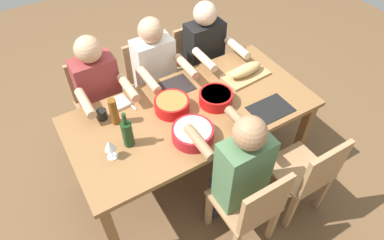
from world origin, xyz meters
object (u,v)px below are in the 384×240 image
Objects in this scene: dining_table at (192,117)px; wine_glass at (110,146)px; diner_far_right at (206,55)px; chair_near_right at (308,174)px; chair_far_left at (98,99)px; wine_bottle at (127,133)px; diner_far_center at (157,72)px; bread_loaf at (246,70)px; cup_far_left at (102,114)px; diner_near_center at (239,169)px; diner_far_left at (100,93)px; napkin_stack at (119,103)px; serving_bowl_pasta at (193,133)px; cutting_board at (245,75)px; chair_near_center at (252,206)px; serving_bowl_fruit at (172,104)px; chair_far_right at (196,63)px; serving_bowl_greens at (216,97)px; beer_bottle at (114,112)px; chair_far_center at (150,80)px.

wine_glass is at bearing -170.86° from dining_table.
diner_far_right reaches higher than chair_near_right.
wine_bottle is (-0.02, -0.85, 0.37)m from chair_far_left.
bread_loaf is (0.60, -0.48, 0.11)m from diner_far_center.
cup_far_left is (0.07, 0.38, -0.08)m from wine_glass.
diner_far_right and diner_near_center have the same top height.
chair_near_right is at bearing -19.50° from diner_near_center.
napkin_stack is at bearing -74.83° from diner_far_left.
diner_far_right is at bearing 90.00° from chair_near_right.
serving_bowl_pasta is 1.77× the size of wine_glass.
serving_bowl_pasta is 0.92× the size of bread_loaf.
cutting_board reaches higher than dining_table.
chair_near_center reaches higher than napkin_stack.
wine_bottle is (-1.06, 0.72, 0.37)m from chair_near_right.
diner_far_right is 4.08× the size of serving_bowl_pasta.
chair_near_right is 6.07× the size of napkin_stack.
serving_bowl_pasta is at bearing -47.26° from cup_far_left.
serving_bowl_fruit is at bearing 98.51° from chair_near_center.
chair_far_right reaches higher than dining_table.
serving_bowl_greens is (0.20, -0.62, 0.10)m from diner_far_center.
diner_far_right is 1.04m from diner_far_left.
chair_near_right is at bearing -42.08° from beer_bottle.
dining_table is 13.47× the size of napkin_stack.
diner_far_center is 4.08× the size of serving_bowl_pasta.
cutting_board is at bearing 85.05° from chair_near_right.
diner_near_center and diner_far_center have the same top height.
wine_bottle is 3.58× the size of cup_far_left.
dining_table is at bearing -90.00° from chair_far_center.
wine_bottle is at bearing -170.91° from bread_loaf.
chair_near_center is at bearing -59.79° from cup_far_left.
serving_bowl_greens reaches higher than cutting_board.
chair_near_center is at bearing -104.67° from serving_bowl_greens.
napkin_stack is (-0.31, 0.59, -0.04)m from serving_bowl_pasta.
chair_near_center is 1.00× the size of chair_near_right.
diner_far_right is 3.00× the size of cutting_board.
wine_bottle reaches higher than chair_far_right.
wine_glass is at bearing -174.41° from serving_bowl_greens.
diner_far_right is 1.41× the size of chair_near_center.
chair_far_right reaches higher than serving_bowl_fruit.
diner_far_left is 4.14× the size of wine_bottle.
diner_far_right is 7.23× the size of wine_glass.
serving_bowl_pasta is 0.40m from serving_bowl_greens.
serving_bowl_pasta reaches higher than cup_far_left.
diner_far_center is 0.77m from bread_loaf.
cup_far_left is (-0.61, 1.05, 0.30)m from chair_near_center.
cutting_board is (1.12, -0.66, 0.27)m from chair_far_left.
chair_far_right is 6.07× the size of napkin_stack.
serving_bowl_fruit is at bearing 162.72° from serving_bowl_greens.
chair_far_center and bread_loaf have the same top height.
bread_loaf is at bearing 50.38° from diner_near_center.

